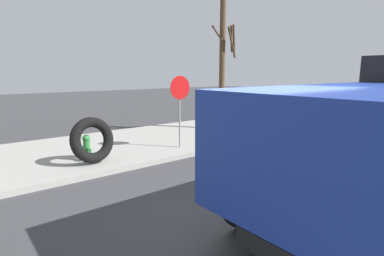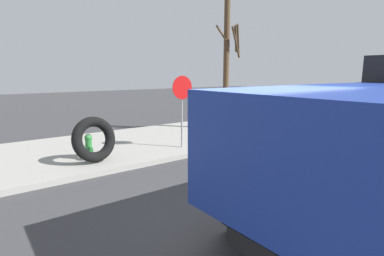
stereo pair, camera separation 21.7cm
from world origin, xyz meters
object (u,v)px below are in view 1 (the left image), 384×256
object	(u,v)px
stop_sign	(180,98)
bare_tree	(223,62)
loose_tire	(92,140)
fire_hydrant	(87,147)

from	to	relation	value
stop_sign	bare_tree	size ratio (longest dim) A/B	0.42
loose_tire	stop_sign	xyz separation A→B (m)	(2.93, -0.09, 1.00)
stop_sign	bare_tree	bearing A→B (deg)	24.60
fire_hydrant	stop_sign	xyz separation A→B (m)	(2.98, -0.42, 1.25)
stop_sign	bare_tree	distance (m)	4.06
bare_tree	loose_tire	bearing A→B (deg)	-166.75
fire_hydrant	bare_tree	distance (m)	7.06
bare_tree	stop_sign	bearing A→B (deg)	-155.40
loose_tire	bare_tree	distance (m)	6.99
bare_tree	fire_hydrant	bearing A→B (deg)	-169.64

